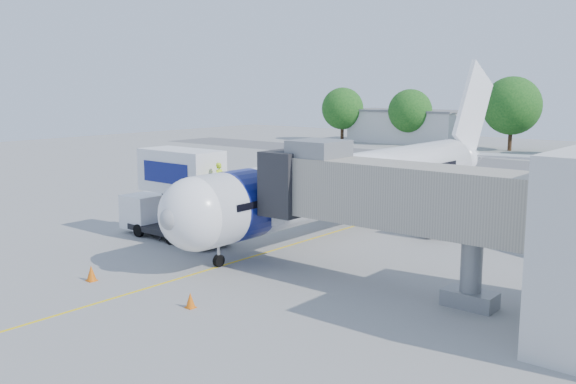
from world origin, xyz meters
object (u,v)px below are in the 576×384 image
Objects in this scene: aircraft at (365,180)px; catering_hiloader at (175,194)px; ground_tug at (64,281)px; jet_bridge at (380,194)px.

aircraft reaches higher than catering_hiloader.
aircraft is 9.43× the size of ground_tug.
catering_hiloader is (-6.26, -11.12, -0.19)m from aircraft.
catering_hiloader is at bearing -179.99° from jet_bridge.
jet_bridge is 3.47× the size of ground_tug.
aircraft is at bearing 76.43° from ground_tug.
catering_hiloader is 11.48m from ground_tug.
aircraft is at bearing 125.70° from jet_bridge.
jet_bridge is at bearing 37.74° from ground_tug.
ground_tug is (-1.59, -21.42, -2.16)m from aircraft.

